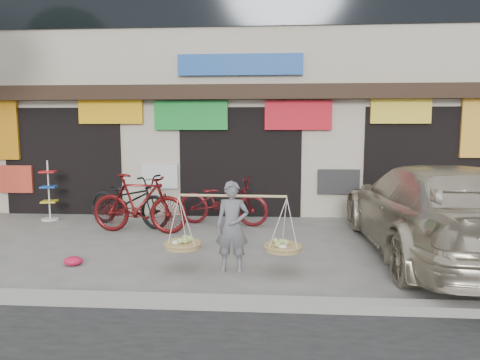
# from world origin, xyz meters

# --- Properties ---
(ground) EXTENTS (70.00, 70.00, 0.00)m
(ground) POSITION_xyz_m (0.00, 0.00, 0.00)
(ground) COLOR slate
(ground) RESTS_ON ground
(kerb) EXTENTS (70.00, 0.25, 0.12)m
(kerb) POSITION_xyz_m (0.00, -2.00, 0.06)
(kerb) COLOR gray
(kerb) RESTS_ON ground
(shophouse_block) EXTENTS (14.00, 6.32, 7.00)m
(shophouse_block) POSITION_xyz_m (-0.00, 6.42, 3.45)
(shophouse_block) COLOR #BDB199
(shophouse_block) RESTS_ON ground
(street_vendor) EXTENTS (2.11, 0.60, 1.39)m
(street_vendor) POSITION_xyz_m (0.16, -0.64, 0.63)
(street_vendor) COLOR slate
(street_vendor) RESTS_ON ground
(bike_0) EXTENTS (2.36, 1.56, 1.17)m
(bike_0) POSITION_xyz_m (-2.43, 2.26, 0.59)
(bike_0) COLOR black
(bike_0) RESTS_ON ground
(bike_1) EXTENTS (2.12, 0.79, 1.25)m
(bike_1) POSITION_xyz_m (-2.00, 1.65, 0.62)
(bike_1) COLOR #520E0E
(bike_1) RESTS_ON ground
(bike_2) EXTENTS (2.20, 1.06, 1.11)m
(bike_2) POSITION_xyz_m (-0.33, 2.53, 0.55)
(bike_2) COLOR #520E12
(bike_2) RESTS_ON ground
(suv) EXTENTS (2.27, 5.50, 1.59)m
(suv) POSITION_xyz_m (3.54, 0.43, 0.79)
(suv) COLOR #B3A890
(suv) RESTS_ON ground
(display_rack) EXTENTS (0.41, 0.41, 1.43)m
(display_rack) POSITION_xyz_m (-4.53, 2.76, 0.58)
(display_rack) COLOR silver
(display_rack) RESTS_ON ground
(red_bag) EXTENTS (0.31, 0.25, 0.14)m
(red_bag) POSITION_xyz_m (-2.42, -0.54, 0.07)
(red_bag) COLOR red
(red_bag) RESTS_ON ground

